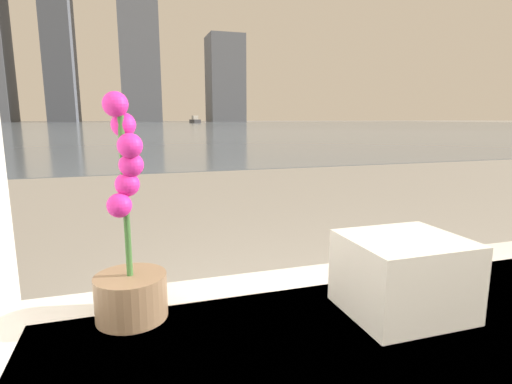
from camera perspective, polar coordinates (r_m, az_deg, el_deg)
The scene contains 5 objects.
potted_orchid at distance 0.84m, azimuth -17.61°, elevation -9.38°, with size 0.14×0.14×0.45m.
towel_stack at distance 0.90m, azimuth 20.26°, elevation -11.06°, with size 0.23×0.21×0.16m.
harbor_water at distance 61.85m, azimuth -17.39°, elevation 9.15°, with size 180.00×110.00×0.01m.
harbor_boat_2 at distance 85.16m, azimuth -8.71°, elevation 10.09°, with size 1.81×4.13×1.50m.
skyline_tower_4 at distance 121.65m, azimuth -4.44°, elevation 15.75°, with size 9.93×10.66×24.41m.
Camera 1 is at (-0.55, 0.16, 0.91)m, focal length 28.00 mm.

